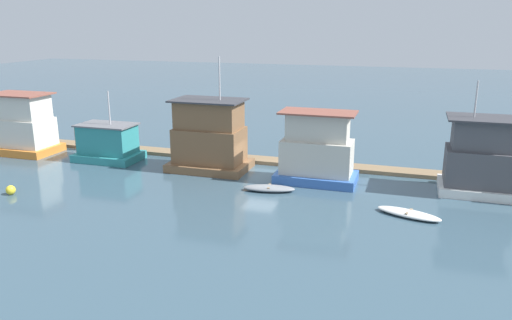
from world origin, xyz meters
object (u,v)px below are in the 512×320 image
at_px(dinghy_white, 409,214).
at_px(houseboat_orange, 22,126).
at_px(houseboat_white, 481,160).
at_px(buoy_yellow, 11,190).
at_px(dinghy_grey, 269,188).
at_px(houseboat_teal, 108,144).
at_px(mooring_post_centre, 52,140).
at_px(houseboat_blue, 317,152).
at_px(mooring_post_near_left, 76,138).
at_px(houseboat_brown, 209,138).

bearing_deg(dinghy_white, houseboat_orange, 170.44).
height_order(houseboat_orange, dinghy_white, houseboat_orange).
relative_size(houseboat_white, buoy_yellow, 11.95).
height_order(houseboat_white, dinghy_grey, houseboat_white).
relative_size(houseboat_teal, buoy_yellow, 9.20).
bearing_deg(mooring_post_centre, houseboat_blue, -6.26).
xyz_separation_m(dinghy_grey, dinghy_white, (9.21, -1.94, -0.02)).
xyz_separation_m(houseboat_blue, dinghy_white, (6.55, -4.98, -2.03)).
height_order(mooring_post_centre, mooring_post_near_left, mooring_post_near_left).
relative_size(houseboat_orange, mooring_post_near_left, 2.64).
xyz_separation_m(houseboat_blue, dinghy_grey, (-2.66, -3.05, -2.01)).
height_order(houseboat_teal, mooring_post_centre, houseboat_teal).
xyz_separation_m(houseboat_white, mooring_post_centre, (-36.07, 1.94, -1.65)).
bearing_deg(houseboat_teal, buoy_yellow, -98.03).
xyz_separation_m(houseboat_orange, dinghy_white, (32.79, -5.52, -2.21)).
xyz_separation_m(houseboat_teal, dinghy_white, (24.21, -5.54, -1.24)).
bearing_deg(mooring_post_near_left, houseboat_blue, -7.02).
xyz_separation_m(mooring_post_centre, buoy_yellow, (6.19, -11.70, -0.36)).
distance_m(houseboat_blue, dinghy_white, 8.48).
relative_size(houseboat_teal, houseboat_brown, 0.67).
height_order(dinghy_grey, buoy_yellow, buoy_yellow).
bearing_deg(houseboat_blue, buoy_yellow, -154.80).
relative_size(houseboat_white, dinghy_grey, 2.04).
bearing_deg(mooring_post_centre, buoy_yellow, -62.13).
height_order(houseboat_orange, houseboat_blue, houseboat_orange).
bearing_deg(buoy_yellow, houseboat_white, 18.10).
bearing_deg(buoy_yellow, mooring_post_near_left, 106.38).
distance_m(houseboat_teal, mooring_post_near_left, 5.27).
xyz_separation_m(houseboat_brown, dinghy_grey, (5.89, -3.69, -2.32)).
xyz_separation_m(houseboat_orange, buoy_yellow, (7.24, -9.48, -2.08)).
distance_m(dinghy_grey, dinghy_white, 9.41).
bearing_deg(mooring_post_centre, houseboat_brown, -7.26).
bearing_deg(mooring_post_centre, houseboat_orange, -115.30).
relative_size(houseboat_brown, houseboat_blue, 1.52).
distance_m(dinghy_grey, buoy_yellow, 17.37).
distance_m(houseboat_blue, houseboat_white, 10.91).
relative_size(houseboat_blue, mooring_post_near_left, 2.64).
height_order(houseboat_orange, houseboat_brown, houseboat_brown).
bearing_deg(houseboat_white, houseboat_teal, -179.47).
height_order(houseboat_teal, buoy_yellow, houseboat_teal).
xyz_separation_m(houseboat_orange, houseboat_brown, (17.70, 0.10, 0.13)).
bearing_deg(houseboat_blue, houseboat_teal, 178.19).
relative_size(houseboat_blue, buoy_yellow, 9.11).
xyz_separation_m(houseboat_white, buoy_yellow, (-29.88, -9.76, -2.01)).
distance_m(houseboat_teal, houseboat_blue, 17.69).
distance_m(dinghy_white, mooring_post_centre, 32.68).
bearing_deg(houseboat_orange, dinghy_grey, -8.64).
xyz_separation_m(houseboat_teal, mooring_post_centre, (-7.53, 2.20, -0.74)).
distance_m(houseboat_white, dinghy_white, 7.55).
bearing_deg(mooring_post_near_left, dinghy_white, -14.96).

